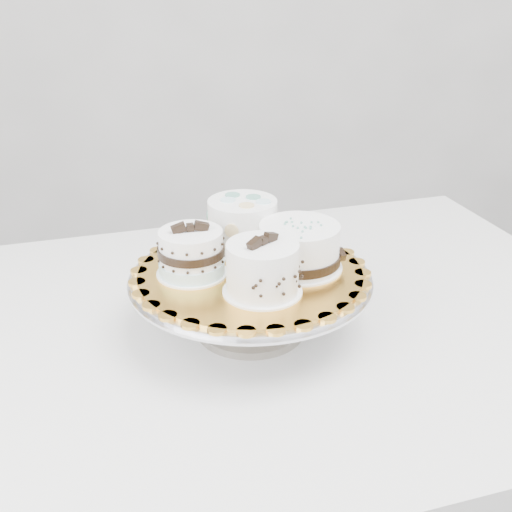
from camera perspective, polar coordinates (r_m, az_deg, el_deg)
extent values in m
cube|color=silver|center=(1.03, -1.62, -6.92)|extent=(1.35, 0.97, 0.04)
cube|color=silver|center=(1.74, 14.30, -7.90)|extent=(0.05, 0.05, 0.71)
cylinder|color=gray|center=(1.00, -0.48, -6.30)|extent=(0.17, 0.17, 0.01)
cylinder|color=gray|center=(0.98, -0.49, -4.40)|extent=(0.11, 0.11, 0.09)
cylinder|color=silver|center=(0.96, -0.50, -1.84)|extent=(0.35, 0.35, 0.01)
cylinder|color=silver|center=(0.96, -0.50, -2.00)|extent=(0.36, 0.36, 0.00)
cylinder|color=orange|center=(0.95, -0.50, -1.45)|extent=(0.36, 0.36, 0.00)
cylinder|color=white|center=(0.89, 0.57, -3.13)|extent=(0.11, 0.11, 0.00)
cylinder|color=white|center=(0.88, 0.58, -1.04)|extent=(0.14, 0.14, 0.07)
cylinder|color=white|center=(0.95, -5.69, -1.49)|extent=(0.10, 0.10, 0.00)
cylinder|color=white|center=(0.93, -5.78, 0.37)|extent=(0.10, 0.10, 0.06)
cylinder|color=#BDE7EF|center=(0.94, -5.72, -0.92)|extent=(0.10, 0.10, 0.02)
cylinder|color=black|center=(0.93, -5.79, 0.51)|extent=(0.10, 0.10, 0.01)
cylinder|color=white|center=(1.03, -1.18, 0.88)|extent=(0.12, 0.12, 0.00)
cylinder|color=white|center=(1.01, -1.20, 2.92)|extent=(0.14, 0.14, 0.08)
cylinder|color=white|center=(0.97, 3.80, -0.92)|extent=(0.13, 0.13, 0.00)
cylinder|color=white|center=(0.95, 3.85, 0.92)|extent=(0.13, 0.13, 0.07)
cylinder|color=black|center=(0.96, 3.82, -0.09)|extent=(0.12, 0.12, 0.01)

